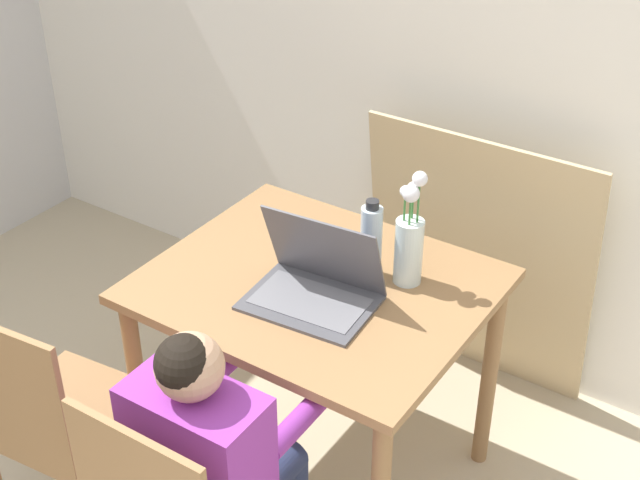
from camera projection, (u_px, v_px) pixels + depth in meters
The scene contains 8 objects.
wall_back at pixel (514, 34), 2.77m from camera, with size 6.40×0.05×2.50m.
dining_table at pixel (317, 312), 2.57m from camera, with size 0.93×0.78×0.74m.
chair_spare at pixel (55, 424), 2.43m from camera, with size 0.44×0.44×0.88m.
person_seated at pixel (214, 451), 2.12m from camera, with size 0.34×0.42×1.01m.
laptop at pixel (316, 281), 2.42m from camera, with size 0.36×0.28×0.24m.
flower_vase at pixel (409, 241), 2.44m from camera, with size 0.08×0.08×0.35m.
water_bottle at pixel (371, 241), 2.48m from camera, with size 0.06×0.06×0.24m.
cardboard_panel at pixel (477, 260), 3.08m from camera, with size 0.82×0.15×0.97m.
Camera 1 is at (0.98, -0.34, 2.18)m, focal length 50.00 mm.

